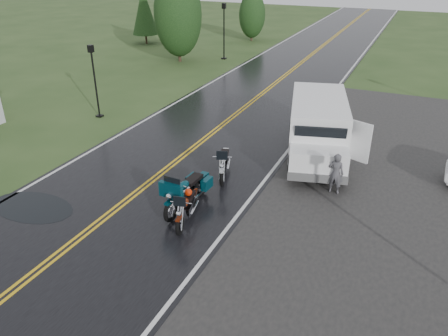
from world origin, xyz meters
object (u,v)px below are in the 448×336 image
at_px(motorcycle_silver, 222,171).
at_px(van_white, 293,147).
at_px(motorcycle_teal, 171,202).
at_px(person_at_van, 336,174).
at_px(lamp_post_far_left, 224,31).
at_px(motorcycle_red, 179,219).
at_px(lamp_post_near_left, 95,82).

distance_m(motorcycle_silver, van_white, 2.82).
bearing_deg(motorcycle_teal, person_at_van, 46.55).
bearing_deg(lamp_post_far_left, motorcycle_silver, -65.93).
distance_m(motorcycle_silver, person_at_van, 3.96).
xyz_separation_m(motorcycle_teal, person_at_van, (4.23, 3.98, -0.01)).
height_order(motorcycle_teal, motorcycle_silver, motorcycle_teal).
height_order(motorcycle_red, van_white, van_white).
relative_size(motorcycle_red, motorcycle_silver, 0.95).
xyz_separation_m(motorcycle_teal, lamp_post_far_left, (-7.99, 21.68, 1.35)).
height_order(motorcycle_red, person_at_van, person_at_van).
relative_size(van_white, lamp_post_near_left, 1.66).
height_order(motorcycle_silver, lamp_post_near_left, lamp_post_near_left).
distance_m(motorcycle_teal, lamp_post_near_left, 10.90).
relative_size(lamp_post_near_left, lamp_post_far_left, 0.87).
distance_m(person_at_van, lamp_post_far_left, 21.55).
relative_size(motorcycle_silver, van_white, 0.36).
xyz_separation_m(motorcycle_silver, person_at_van, (3.77, 1.22, 0.09)).
bearing_deg(person_at_van, motorcycle_silver, 19.65).
relative_size(motorcycle_silver, lamp_post_far_left, 0.52).
distance_m(motorcycle_red, person_at_van, 5.78).
bearing_deg(motorcycle_silver, motorcycle_teal, -119.07).
height_order(lamp_post_near_left, lamp_post_far_left, lamp_post_far_left).
bearing_deg(motorcycle_silver, lamp_post_near_left, 135.18).
relative_size(person_at_van, lamp_post_near_left, 0.40).
height_order(motorcycle_red, lamp_post_near_left, lamp_post_near_left).
relative_size(motorcycle_red, van_white, 0.34).
height_order(van_white, lamp_post_far_left, lamp_post_far_left).
height_order(motorcycle_teal, lamp_post_near_left, lamp_post_near_left).
bearing_deg(van_white, lamp_post_far_left, 107.11).
bearing_deg(lamp_post_near_left, person_at_van, -13.20).
height_order(van_white, person_at_van, van_white).
bearing_deg(lamp_post_far_left, motorcycle_red, -68.86).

